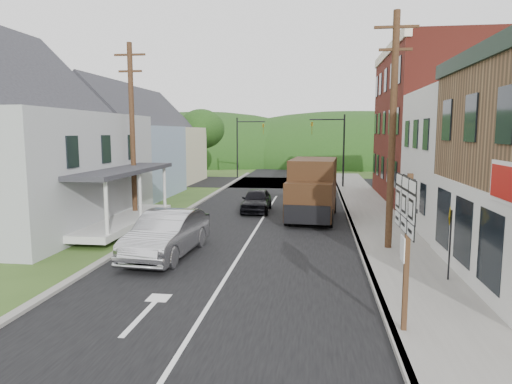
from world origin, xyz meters
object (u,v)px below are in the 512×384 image
(warning_sign, at_px, (450,233))
(silver_sedan, at_px, (167,234))
(route_sign_cluster, at_px, (406,230))
(delivery_van, at_px, (312,189))
(dark_sedan, at_px, (257,200))

(warning_sign, bearing_deg, silver_sedan, -170.65)
(silver_sedan, distance_m, warning_sign, 9.65)
(route_sign_cluster, bearing_deg, delivery_van, 98.23)
(dark_sedan, xyz_separation_m, warning_sign, (7.38, -11.84, 0.94))
(delivery_van, height_order, warning_sign, delivery_van)
(silver_sedan, distance_m, delivery_van, 9.69)
(route_sign_cluster, relative_size, warning_sign, 1.56)
(dark_sedan, distance_m, warning_sign, 13.98)
(silver_sedan, bearing_deg, route_sign_cluster, -34.16)
(delivery_van, distance_m, route_sign_cluster, 14.03)
(route_sign_cluster, xyz_separation_m, warning_sign, (2.03, 3.82, -0.85))
(dark_sedan, xyz_separation_m, route_sign_cluster, (5.35, -15.67, 1.79))
(dark_sedan, relative_size, route_sign_cluster, 1.09)
(silver_sedan, bearing_deg, warning_sign, -7.84)
(silver_sedan, relative_size, dark_sedan, 1.30)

